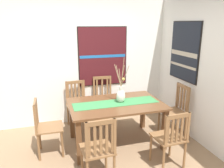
{
  "coord_description": "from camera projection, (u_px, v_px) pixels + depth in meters",
  "views": [
    {
      "loc": [
        -0.74,
        -2.75,
        2.1
      ],
      "look_at": [
        0.31,
        0.75,
        1.09
      ],
      "focal_mm": 35.54,
      "sensor_mm": 36.0,
      "label": 1
    }
  ],
  "objects": [
    {
      "name": "wall_back",
      "position": [
        83.0,
        60.0,
        4.66
      ],
      "size": [
        6.4,
        0.12,
        2.7
      ],
      "primitive_type": "cube",
      "color": "silver",
      "rests_on": "ground_plane"
    },
    {
      "name": "wall_side",
      "position": [
        221.0,
        72.0,
        3.45
      ],
      "size": [
        0.12,
        6.4,
        2.7
      ],
      "primitive_type": "cube",
      "color": "silver",
      "rests_on": "ground_plane"
    },
    {
      "name": "dining_table",
      "position": [
        116.0,
        109.0,
        3.84
      ],
      "size": [
        1.6,
        1.03,
        0.76
      ],
      "color": "brown",
      "rests_on": "ground_plane"
    },
    {
      "name": "table_runner",
      "position": [
        116.0,
        103.0,
        3.81
      ],
      "size": [
        1.47,
        0.36,
        0.01
      ],
      "primitive_type": "cube",
      "color": "#388447",
      "rests_on": "dining_table"
    },
    {
      "name": "centerpiece_vase",
      "position": [
        121.0,
        94.0,
        3.8
      ],
      "size": [
        0.19,
        0.3,
        0.78
      ],
      "color": "silver",
      "rests_on": "dining_table"
    },
    {
      "name": "chair_0",
      "position": [
        46.0,
        126.0,
        3.57
      ],
      "size": [
        0.43,
        0.43,
        0.93
      ],
      "color": "brown",
      "rests_on": "ground_plane"
    },
    {
      "name": "chair_1",
      "position": [
        171.0,
        137.0,
        3.22
      ],
      "size": [
        0.45,
        0.45,
        0.91
      ],
      "color": "brown",
      "rests_on": "ground_plane"
    },
    {
      "name": "chair_2",
      "position": [
        103.0,
        100.0,
        4.73
      ],
      "size": [
        0.44,
        0.44,
        1.0
      ],
      "color": "brown",
      "rests_on": "ground_plane"
    },
    {
      "name": "chair_3",
      "position": [
        176.0,
        109.0,
        4.22
      ],
      "size": [
        0.42,
        0.42,
        0.98
      ],
      "color": "brown",
      "rests_on": "ground_plane"
    },
    {
      "name": "chair_4",
      "position": [
        77.0,
        103.0,
        4.56
      ],
      "size": [
        0.45,
        0.45,
        0.95
      ],
      "color": "brown",
      "rests_on": "ground_plane"
    },
    {
      "name": "chair_5",
      "position": [
        98.0,
        149.0,
        2.9
      ],
      "size": [
        0.44,
        0.44,
        0.97
      ],
      "color": "brown",
      "rests_on": "ground_plane"
    },
    {
      "name": "painting_on_back_wall",
      "position": [
        103.0,
        56.0,
        4.7
      ],
      "size": [
        1.05,
        0.05,
        1.24
      ],
      "color": "black"
    },
    {
      "name": "painting_on_side_wall",
      "position": [
        185.0,
        51.0,
        4.2
      ],
      "size": [
        0.05,
        0.88,
        1.11
      ],
      "color": "black"
    }
  ]
}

